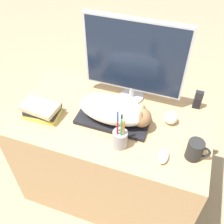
{
  "coord_description": "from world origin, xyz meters",
  "views": [
    {
      "loc": [
        0.35,
        -0.67,
        1.82
      ],
      "look_at": [
        0.01,
        0.31,
        0.8
      ],
      "focal_mm": 42.0,
      "sensor_mm": 36.0,
      "label": 1
    }
  ],
  "objects_px": {
    "phone": "(198,100)",
    "book_stack": "(42,110)",
    "baseball": "(171,118)",
    "monitor": "(134,59)",
    "coffee_mug": "(195,150)",
    "keyboard": "(113,120)",
    "computer_mouse": "(163,156)",
    "pen_cup": "(120,138)",
    "cat": "(116,110)"
  },
  "relations": [
    {
      "from": "keyboard",
      "to": "phone",
      "type": "height_order",
      "value": "phone"
    },
    {
      "from": "cat",
      "to": "baseball",
      "type": "xyz_separation_m",
      "value": [
        0.29,
        0.1,
        -0.06
      ]
    },
    {
      "from": "book_stack",
      "to": "phone",
      "type": "bearing_deg",
      "value": 23.72
    },
    {
      "from": "computer_mouse",
      "to": "coffee_mug",
      "type": "distance_m",
      "value": 0.16
    },
    {
      "from": "cat",
      "to": "coffee_mug",
      "type": "relative_size",
      "value": 3.47
    },
    {
      "from": "computer_mouse",
      "to": "coffee_mug",
      "type": "height_order",
      "value": "coffee_mug"
    },
    {
      "from": "phone",
      "to": "book_stack",
      "type": "distance_m",
      "value": 0.91
    },
    {
      "from": "computer_mouse",
      "to": "phone",
      "type": "relative_size",
      "value": 0.79
    },
    {
      "from": "coffee_mug",
      "to": "phone",
      "type": "relative_size",
      "value": 0.98
    },
    {
      "from": "cat",
      "to": "monitor",
      "type": "xyz_separation_m",
      "value": [
        0.02,
        0.24,
        0.18
      ]
    },
    {
      "from": "cat",
      "to": "pen_cup",
      "type": "bearing_deg",
      "value": -63.65
    },
    {
      "from": "pen_cup",
      "to": "coffee_mug",
      "type": "bearing_deg",
      "value": 8.02
    },
    {
      "from": "computer_mouse",
      "to": "phone",
      "type": "distance_m",
      "value": 0.45
    },
    {
      "from": "baseball",
      "to": "pen_cup",
      "type": "bearing_deg",
      "value": -130.94
    },
    {
      "from": "monitor",
      "to": "baseball",
      "type": "distance_m",
      "value": 0.38
    },
    {
      "from": "cat",
      "to": "pen_cup",
      "type": "relative_size",
      "value": 1.73
    },
    {
      "from": "baseball",
      "to": "phone",
      "type": "distance_m",
      "value": 0.22
    },
    {
      "from": "baseball",
      "to": "phone",
      "type": "bearing_deg",
      "value": 54.71
    },
    {
      "from": "baseball",
      "to": "coffee_mug",
      "type": "bearing_deg",
      "value": -52.23
    },
    {
      "from": "coffee_mug",
      "to": "book_stack",
      "type": "distance_m",
      "value": 0.86
    },
    {
      "from": "phone",
      "to": "keyboard",
      "type": "bearing_deg",
      "value": -147.28
    },
    {
      "from": "keyboard",
      "to": "phone",
      "type": "xyz_separation_m",
      "value": [
        0.43,
        0.28,
        0.05
      ]
    },
    {
      "from": "monitor",
      "to": "keyboard",
      "type": "bearing_deg",
      "value": -100.25
    },
    {
      "from": "coffee_mug",
      "to": "phone",
      "type": "height_order",
      "value": "phone"
    },
    {
      "from": "keyboard",
      "to": "computer_mouse",
      "type": "distance_m",
      "value": 0.35
    },
    {
      "from": "pen_cup",
      "to": "book_stack",
      "type": "relative_size",
      "value": 1.08
    },
    {
      "from": "coffee_mug",
      "to": "book_stack",
      "type": "relative_size",
      "value": 0.54
    },
    {
      "from": "coffee_mug",
      "to": "computer_mouse",
      "type": "bearing_deg",
      "value": -157.08
    },
    {
      "from": "pen_cup",
      "to": "book_stack",
      "type": "height_order",
      "value": "pen_cup"
    },
    {
      "from": "cat",
      "to": "phone",
      "type": "height_order",
      "value": "cat"
    },
    {
      "from": "keyboard",
      "to": "phone",
      "type": "bearing_deg",
      "value": 32.72
    },
    {
      "from": "keyboard",
      "to": "cat",
      "type": "xyz_separation_m",
      "value": [
        0.02,
        0.0,
        0.08
      ]
    },
    {
      "from": "monitor",
      "to": "phone",
      "type": "distance_m",
      "value": 0.45
    },
    {
      "from": "book_stack",
      "to": "monitor",
      "type": "bearing_deg",
      "value": 36.35
    },
    {
      "from": "cat",
      "to": "baseball",
      "type": "bearing_deg",
      "value": 19.44
    },
    {
      "from": "computer_mouse",
      "to": "pen_cup",
      "type": "height_order",
      "value": "pen_cup"
    },
    {
      "from": "phone",
      "to": "computer_mouse",
      "type": "bearing_deg",
      "value": -104.5
    },
    {
      "from": "monitor",
      "to": "coffee_mug",
      "type": "distance_m",
      "value": 0.58
    },
    {
      "from": "keyboard",
      "to": "pen_cup",
      "type": "bearing_deg",
      "value": -58.2
    },
    {
      "from": "pen_cup",
      "to": "cat",
      "type": "bearing_deg",
      "value": 116.35
    },
    {
      "from": "pen_cup",
      "to": "baseball",
      "type": "distance_m",
      "value": 0.33
    },
    {
      "from": "keyboard",
      "to": "monitor",
      "type": "bearing_deg",
      "value": 79.75
    },
    {
      "from": "keyboard",
      "to": "phone",
      "type": "relative_size",
      "value": 3.39
    },
    {
      "from": "computer_mouse",
      "to": "book_stack",
      "type": "xyz_separation_m",
      "value": [
        -0.72,
        0.07,
        0.02
      ]
    },
    {
      "from": "phone",
      "to": "baseball",
      "type": "bearing_deg",
      "value": -125.29
    },
    {
      "from": "coffee_mug",
      "to": "phone",
      "type": "bearing_deg",
      "value": 94.44
    },
    {
      "from": "computer_mouse",
      "to": "baseball",
      "type": "bearing_deg",
      "value": 92.74
    },
    {
      "from": "cat",
      "to": "computer_mouse",
      "type": "distance_m",
      "value": 0.35
    },
    {
      "from": "coffee_mug",
      "to": "pen_cup",
      "type": "height_order",
      "value": "pen_cup"
    },
    {
      "from": "phone",
      "to": "book_stack",
      "type": "xyz_separation_m",
      "value": [
        -0.83,
        -0.36,
        -0.02
      ]
    }
  ]
}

